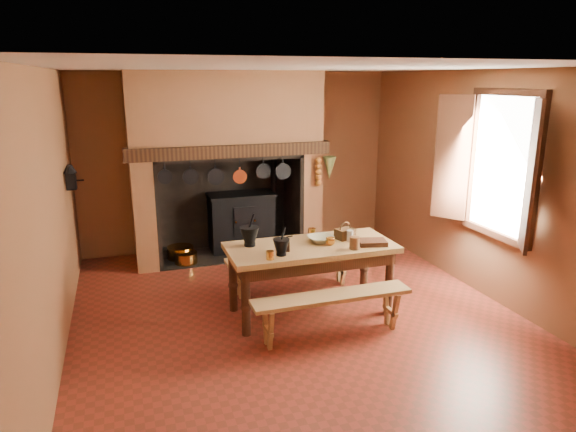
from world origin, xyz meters
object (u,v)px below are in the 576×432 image
object	(u,v)px
coffee_grinder	(285,245)
mixing_bowl	(321,239)
iron_range	(242,221)
work_table	(311,256)
wicker_basket	(345,233)
bench_front	(332,305)

from	to	relation	value
coffee_grinder	mixing_bowl	world-z (taller)	coffee_grinder
iron_range	work_table	xyz separation A→B (m)	(0.24, -2.50, 0.22)
coffee_grinder	wicker_basket	distance (m)	0.84
wicker_basket	coffee_grinder	bearing A→B (deg)	177.04
work_table	mixing_bowl	bearing A→B (deg)	22.82
work_table	wicker_basket	bearing A→B (deg)	11.39
work_table	bench_front	distance (m)	0.73
iron_range	mixing_bowl	size ratio (longest dim) A/B	5.31
work_table	mixing_bowl	size ratio (longest dim) A/B	6.41
work_table	wicker_basket	xyz separation A→B (m)	(0.47, 0.09, 0.20)
work_table	coffee_grinder	xyz separation A→B (m)	(-0.35, -0.09, 0.20)
bench_front	wicker_basket	distance (m)	1.03
work_table	bench_front	size ratio (longest dim) A/B	1.11
coffee_grinder	wicker_basket	size ratio (longest dim) A/B	0.68
coffee_grinder	mixing_bowl	size ratio (longest dim) A/B	0.57
iron_range	work_table	distance (m)	2.52
mixing_bowl	wicker_basket	size ratio (longest dim) A/B	1.20
bench_front	coffee_grinder	world-z (taller)	coffee_grinder
coffee_grinder	mixing_bowl	distance (m)	0.52
bench_front	coffee_grinder	distance (m)	0.84
iron_range	work_table	world-z (taller)	iron_range
mixing_bowl	wicker_basket	bearing A→B (deg)	5.98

